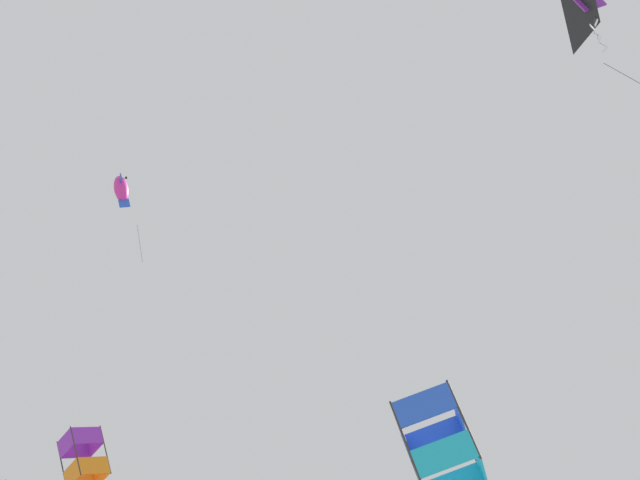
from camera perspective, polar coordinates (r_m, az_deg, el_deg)
The scene contains 3 objects.
kite_fish_upper_right at distance 38.52m, azimuth -10.11°, elevation 2.57°, with size 1.45×1.38×4.20m.
kite_box_near_left at distance 29.30m, azimuth -11.96°, elevation -10.87°, with size 1.83×1.41×7.58m.
kite_box_far_centre at distance 24.85m, azimuth 6.12°, elevation -10.42°, with size 2.55×2.13×8.23m.
Camera 1 is at (7.49, 19.22, 0.50)m, focal length 62.72 mm.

